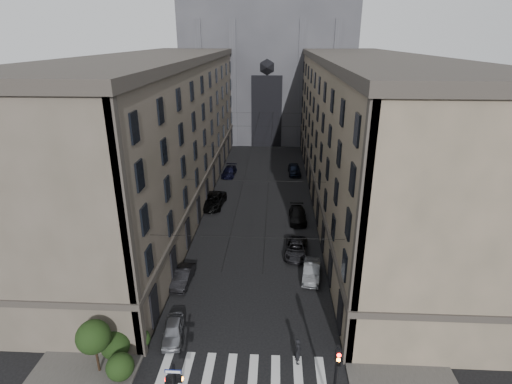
% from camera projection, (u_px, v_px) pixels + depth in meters
% --- Properties ---
extents(sidewalk_left, '(7.00, 80.00, 0.15)m').
position_uv_depth(sidewalk_left, '(186.00, 196.00, 56.00)').
color(sidewalk_left, '#383533').
rests_on(sidewalk_left, ground).
extents(sidewalk_right, '(7.00, 80.00, 0.15)m').
position_uv_depth(sidewalk_right, '(337.00, 199.00, 54.99)').
color(sidewalk_right, '#383533').
rests_on(sidewalk_right, ground).
extents(zebra_crossing, '(11.00, 3.20, 0.01)m').
position_uv_depth(zebra_crossing, '(242.00, 372.00, 26.68)').
color(zebra_crossing, beige).
rests_on(zebra_crossing, ground).
extents(building_left, '(13.60, 60.60, 18.85)m').
position_uv_depth(building_left, '(160.00, 130.00, 52.77)').
color(building_left, '#4A4439').
rests_on(building_left, ground).
extents(building_right, '(13.60, 60.60, 18.85)m').
position_uv_depth(building_right, '(365.00, 133.00, 51.48)').
color(building_right, brown).
rests_on(building_right, ground).
extents(gothic_tower, '(35.00, 23.00, 58.00)m').
position_uv_depth(gothic_tower, '(268.00, 52.00, 85.29)').
color(gothic_tower, '#2D2D33').
rests_on(gothic_tower, ground).
extents(traffic_light_right, '(0.34, 0.50, 5.20)m').
position_uv_depth(traffic_light_right, '(336.00, 374.00, 22.35)').
color(traffic_light_right, black).
rests_on(traffic_light_right, ground).
extents(shrub_cluster, '(3.90, 4.40, 3.90)m').
position_uv_depth(shrub_cluster, '(111.00, 346.00, 26.45)').
color(shrub_cluster, black).
rests_on(shrub_cluster, sidewalk_left).
extents(tram_wires, '(14.00, 60.00, 0.43)m').
position_uv_depth(tram_wires, '(261.00, 148.00, 52.54)').
color(tram_wires, black).
rests_on(tram_wires, ground).
extents(car_left_near, '(1.98, 3.89, 1.27)m').
position_uv_depth(car_left_near, '(173.00, 331.00, 29.50)').
color(car_left_near, gray).
rests_on(car_left_near, ground).
extents(car_left_midnear, '(1.63, 4.15, 1.34)m').
position_uv_depth(car_left_midnear, '(183.00, 277.00, 36.03)').
color(car_left_midnear, black).
rests_on(car_left_midnear, ground).
extents(car_left_midfar, '(3.21, 6.12, 1.64)m').
position_uv_depth(car_left_midfar, '(213.00, 201.00, 52.37)').
color(car_left_midfar, black).
rests_on(car_left_midfar, ground).
extents(car_left_far, '(2.27, 4.93, 1.40)m').
position_uv_depth(car_left_far, '(229.00, 171.00, 64.11)').
color(car_left_far, black).
rests_on(car_left_far, ground).
extents(car_right_near, '(1.99, 4.41, 1.41)m').
position_uv_depth(car_right_near, '(311.00, 271.00, 36.85)').
color(car_right_near, gray).
rests_on(car_right_near, ground).
extents(car_right_midnear, '(2.70, 5.10, 1.37)m').
position_uv_depth(car_right_midnear, '(296.00, 249.00, 40.81)').
color(car_right_midnear, black).
rests_on(car_right_midnear, ground).
extents(car_right_midfar, '(2.07, 4.95, 1.43)m').
position_uv_depth(car_right_midfar, '(298.00, 215.00, 48.38)').
color(car_right_midfar, black).
rests_on(car_right_midfar, ground).
extents(car_right_far, '(2.10, 4.87, 1.64)m').
position_uv_depth(car_right_far, '(294.00, 169.00, 64.74)').
color(car_right_far, black).
rests_on(car_right_far, ground).
extents(pedestrian, '(0.48, 0.72, 1.97)m').
position_uv_depth(pedestrian, '(298.00, 351.00, 27.11)').
color(pedestrian, black).
rests_on(pedestrian, ground).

